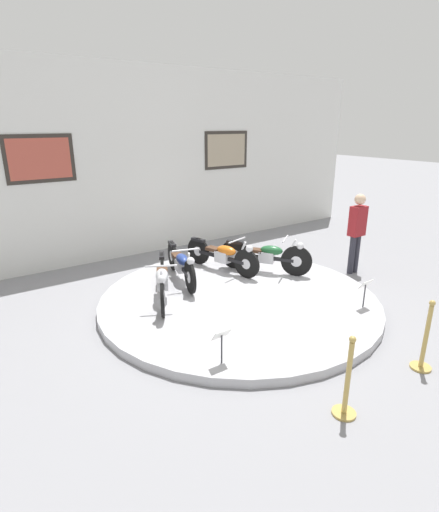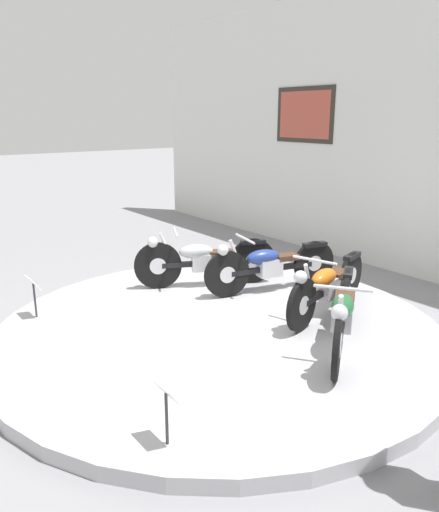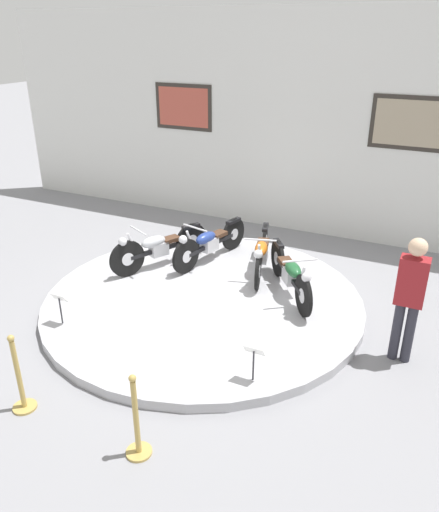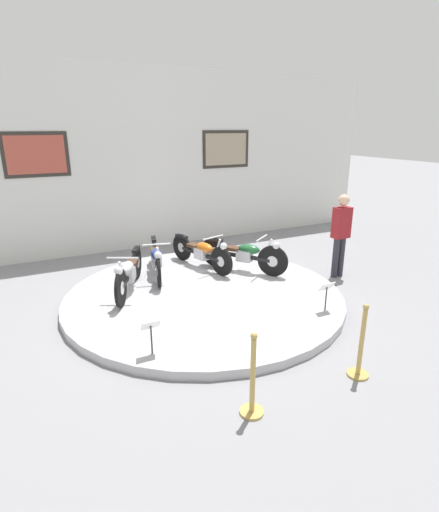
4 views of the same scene
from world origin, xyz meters
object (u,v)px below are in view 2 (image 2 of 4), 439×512
info_placard_front_left (34,288)px  motorcycle_green (343,313)px  info_placard_front_centre (166,400)px  motorcycle_silver (203,259)px  motorcycle_orange (327,284)px  motorcycle_blue (269,264)px

info_placard_front_left → motorcycle_green: bearing=39.5°
info_placard_front_centre → motorcycle_silver: bearing=140.4°
motorcycle_green → motorcycle_silver: bearing=-179.9°
motorcycle_orange → info_placard_front_left: 3.50m
motorcycle_blue → motorcycle_green: size_ratio=1.17×
motorcycle_green → info_placard_front_centre: motorcycle_green is taller
motorcycle_orange → info_placard_front_left: bearing=-125.3°
info_placard_front_centre → motorcycle_green: bearing=96.8°
motorcycle_blue → motorcycle_orange: 1.03m
motorcycle_green → info_placard_front_centre: bearing=-83.2°
info_placard_front_left → info_placard_front_centre: same height
motorcycle_blue → info_placard_front_centre: size_ratio=3.78×
motorcycle_blue → info_placard_front_left: size_ratio=3.78×
info_placard_front_left → info_placard_front_centre: bearing=0.0°
motorcycle_silver → motorcycle_blue: (0.72, 0.60, -0.01)m
info_placard_front_left → info_placard_front_centre: size_ratio=1.00×
motorcycle_green → info_placard_front_left: bearing=-140.5°
motorcycle_green → info_placard_front_left: (-2.75, -2.27, -0.02)m
motorcycle_silver → info_placard_front_centre: bearing=-39.6°
motorcycle_silver → motorcycle_orange: size_ratio=0.95×
motorcycle_silver → motorcycle_green: motorcycle_silver is taller
motorcycle_orange → info_placard_front_centre: (1.00, -2.86, -0.01)m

